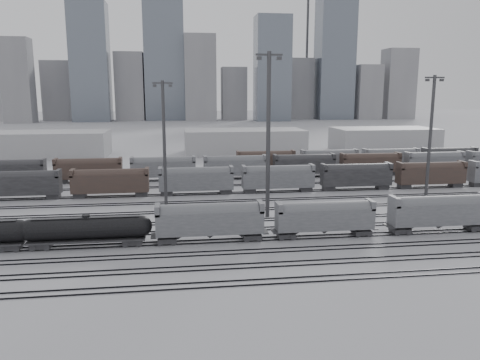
{
  "coord_description": "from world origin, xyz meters",
  "views": [
    {
      "loc": [
        -12.77,
        -61.72,
        20.73
      ],
      "look_at": [
        -0.89,
        25.47,
        4.0
      ],
      "focal_mm": 35.0,
      "sensor_mm": 36.0,
      "label": 1
    }
  ],
  "objects": [
    {
      "name": "warehouse_mid",
      "position": [
        10.0,
        95.0,
        4.0
      ],
      "size": [
        40.0,
        18.0,
        8.0
      ],
      "primitive_type": "cube",
      "color": "#AAAAAD",
      "rests_on": "ground"
    },
    {
      "name": "crane_right",
      "position": [
        91.26,
        305.0,
        57.39
      ],
      "size": [
        42.0,
        1.8,
        100.0
      ],
      "color": "#39393C",
      "rests_on": "ground"
    },
    {
      "name": "skyline",
      "position": [
        10.84,
        280.0,
        34.73
      ],
      "size": [
        316.0,
        22.4,
        95.0
      ],
      "color": "gray",
      "rests_on": "ground"
    },
    {
      "name": "bg_string_near",
      "position": [
        8.0,
        32.0,
        2.8
      ],
      "size": [
        151.0,
        3.0,
        5.6
      ],
      "color": "slate",
      "rests_on": "ground"
    },
    {
      "name": "tank_car_b",
      "position": [
        -25.05,
        1.0,
        2.48
      ],
      "size": [
        17.36,
        2.89,
        4.29
      ],
      "color": "black",
      "rests_on": "ground"
    },
    {
      "name": "warehouse_right",
      "position": [
        60.0,
        95.0,
        4.0
      ],
      "size": [
        35.0,
        18.0,
        8.0
      ],
      "primitive_type": "cube",
      "color": "#AAAAAD",
      "rests_on": "ground"
    },
    {
      "name": "hopper_car_a",
      "position": [
        -8.46,
        1.0,
        3.31
      ],
      "size": [
        14.97,
        2.97,
        5.35
      ],
      "color": "black",
      "rests_on": "ground"
    },
    {
      "name": "light_mast_c",
      "position": [
        2.06,
        13.01,
        14.29
      ],
      "size": [
        4.31,
        0.69,
        26.94
      ],
      "color": "#39393C",
      "rests_on": "ground"
    },
    {
      "name": "hopper_car_b",
      "position": [
        8.08,
        1.0,
        3.14
      ],
      "size": [
        14.23,
        2.83,
        5.09
      ],
      "color": "black",
      "rests_on": "ground"
    },
    {
      "name": "ground",
      "position": [
        0.0,
        0.0,
        0.0
      ],
      "size": [
        900.0,
        900.0,
        0.0
      ],
      "primitive_type": "plane",
      "color": "silver",
      "rests_on": "ground"
    },
    {
      "name": "crane_left",
      "position": [
        -28.74,
        305.0,
        57.39
      ],
      "size": [
        42.0,
        1.8,
        100.0
      ],
      "color": "#39393C",
      "rests_on": "ground"
    },
    {
      "name": "bg_string_mid",
      "position": [
        18.0,
        48.0,
        2.8
      ],
      "size": [
        151.0,
        3.0,
        5.6
      ],
      "color": "black",
      "rests_on": "ground"
    },
    {
      "name": "hopper_car_c",
      "position": [
        25.75,
        1.0,
        3.35
      ],
      "size": [
        15.16,
        3.01,
        5.42
      ],
      "color": "black",
      "rests_on": "ground"
    },
    {
      "name": "tracks",
      "position": [
        0.0,
        17.5,
        0.08
      ],
      "size": [
        220.0,
        71.5,
        0.16
      ],
      "color": "black",
      "rests_on": "ground"
    },
    {
      "name": "warehouse_left",
      "position": [
        -60.0,
        95.0,
        4.0
      ],
      "size": [
        50.0,
        18.0,
        8.0
      ],
      "primitive_type": "cube",
      "color": "#AAAAAD",
      "rests_on": "ground"
    },
    {
      "name": "light_mast_d",
      "position": [
        35.19,
        21.53,
        12.59
      ],
      "size": [
        3.8,
        0.61,
        23.73
      ],
      "color": "#39393C",
      "rests_on": "ground"
    },
    {
      "name": "light_mast_b",
      "position": [
        -14.96,
        22.66,
        11.99
      ],
      "size": [
        3.62,
        0.58,
        22.6
      ],
      "color": "#39393C",
      "rests_on": "ground"
    },
    {
      "name": "bg_string_far",
      "position": [
        35.5,
        56.0,
        2.8
      ],
      "size": [
        66.0,
        3.0,
        5.6
      ],
      "color": "#44322B",
      "rests_on": "ground"
    }
  ]
}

